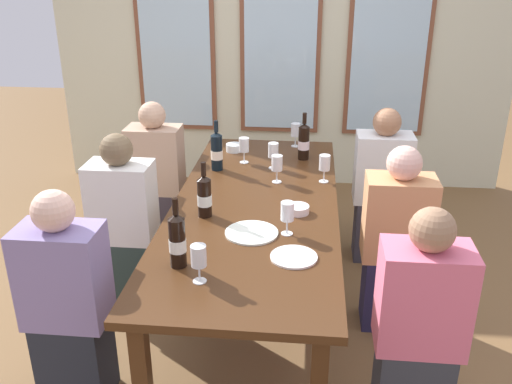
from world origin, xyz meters
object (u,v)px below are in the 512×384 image
object	(u,v)px
wine_bottle_0	(204,196)
wine_glass_2	(277,164)
seated_person_3	(381,190)
dining_table	(255,214)
wine_glass_6	(287,213)
wine_bottle_3	(217,151)
white_plate_1	(294,257)
tasting_bowl_1	(298,209)
wine_glass_5	(273,151)
wine_glass_3	(296,131)
seated_person_0	(124,227)
white_plate_0	(252,233)
wine_glass_4	(199,258)
seated_person_1	(395,244)
wine_glass_0	(244,145)
seated_person_4	(68,306)
seated_person_5	(419,330)
tasting_bowl_0	(234,148)
wine_glass_1	(325,164)
wine_bottle_2	(177,240)
seated_person_2	(157,181)
wine_bottle_1	(304,141)

from	to	relation	value
wine_bottle_0	wine_glass_2	world-z (taller)	wine_bottle_0
seated_person_3	dining_table	bearing A→B (deg)	-135.63
wine_glass_6	wine_bottle_3	bearing A→B (deg)	119.87
white_plate_1	wine_glass_2	size ratio (longest dim) A/B	1.27
tasting_bowl_1	wine_glass_5	distance (m)	0.71
wine_glass_5	wine_glass_6	xyz separation A→B (m)	(0.14, -0.93, -0.00)
tasting_bowl_1	wine_glass_3	distance (m)	1.16
wine_bottle_3	wine_glass_2	size ratio (longest dim) A/B	1.90
tasting_bowl_1	seated_person_0	xyz separation A→B (m)	(-1.04, 0.15, -0.23)
white_plate_0	dining_table	bearing A→B (deg)	93.03
wine_glass_4	seated_person_3	world-z (taller)	seated_person_3
wine_bottle_3	wine_glass_6	bearing A→B (deg)	-60.13
seated_person_1	seated_person_3	distance (m)	0.80
white_plate_0	wine_bottle_3	size ratio (longest dim) A/B	0.82
wine_bottle_3	wine_glass_0	size ratio (longest dim) A/B	1.90
dining_table	wine_glass_0	size ratio (longest dim) A/B	13.46
seated_person_4	white_plate_0	bearing A→B (deg)	26.31
wine_glass_5	seated_person_1	bearing A→B (deg)	-38.36
wine_glass_3	seated_person_3	bearing A→B (deg)	-23.12
wine_bottle_0	wine_glass_3	size ratio (longest dim) A/B	1.76
wine_bottle_3	seated_person_3	distance (m)	1.19
wine_glass_2	wine_bottle_3	bearing A→B (deg)	155.89
wine_glass_2	wine_glass_4	xyz separation A→B (m)	(-0.25, -1.17, -0.00)
wine_glass_2	seated_person_5	bearing A→B (deg)	-58.23
seated_person_4	tasting_bowl_0	bearing A→B (deg)	71.58
wine_glass_2	wine_glass_3	size ratio (longest dim) A/B	1.00
seated_person_0	seated_person_5	distance (m)	1.81
wine_glass_1	seated_person_4	world-z (taller)	seated_person_4
wine_bottle_3	wine_glass_3	xyz separation A→B (m)	(0.49, 0.54, -0.01)
seated_person_4	seated_person_5	size ratio (longest dim) A/B	1.00
wine_bottle_2	seated_person_3	bearing A→B (deg)	54.51
wine_bottle_2	wine_glass_2	distance (m)	1.12
wine_glass_1	wine_glass_5	bearing A→B (deg)	148.05
wine_glass_1	seated_person_2	size ratio (longest dim) A/B	0.16
white_plate_1	seated_person_2	bearing A→B (deg)	126.74
wine_glass_5	wine_glass_6	distance (m)	0.94
wine_bottle_2	seated_person_3	xyz separation A→B (m)	(1.07, 1.51, -0.34)
wine_bottle_2	wine_glass_0	bearing A→B (deg)	84.65
wine_glass_3	wine_glass_6	world-z (taller)	same
white_plate_0	seated_person_3	size ratio (longest dim) A/B	0.24
white_plate_1	white_plate_0	bearing A→B (deg)	134.65
wine_bottle_1	wine_glass_0	bearing A→B (deg)	-164.32
wine_glass_0	seated_person_2	size ratio (longest dim) A/B	0.16
white_plate_0	wine_glass_3	xyz separation A→B (m)	(0.17, 1.42, 0.11)
dining_table	wine_glass_5	world-z (taller)	wine_glass_5
tasting_bowl_1	wine_glass_3	world-z (taller)	wine_glass_3
wine_glass_0	seated_person_4	distance (m)	1.62
wine_bottle_0	wine_glass_4	world-z (taller)	wine_bottle_0
dining_table	wine_glass_0	xyz separation A→B (m)	(-0.14, 0.66, 0.19)
tasting_bowl_0	wine_bottle_1	bearing A→B (deg)	-13.35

